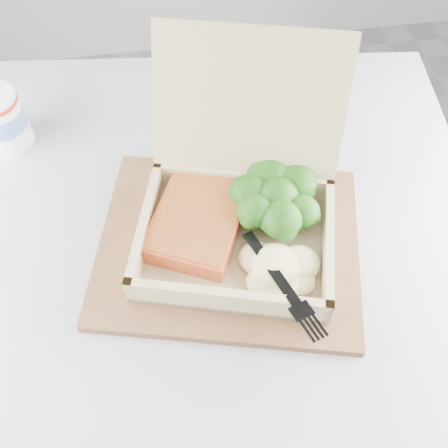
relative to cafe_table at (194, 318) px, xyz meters
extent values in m
cylinder|color=black|center=(0.00, 0.00, -0.53)|extent=(0.44, 0.44, 0.02)
cylinder|color=black|center=(0.00, 0.00, -0.19)|extent=(0.08, 0.08, 0.70)
cube|color=#9B9EA4|center=(0.00, 0.00, 0.17)|extent=(0.89, 0.89, 0.03)
cube|color=brown|center=(0.06, 0.01, 0.19)|extent=(0.38, 0.33, 0.01)
cube|color=tan|center=(0.06, 0.00, 0.21)|extent=(0.27, 0.24, 0.01)
cube|color=tan|center=(-0.04, 0.03, 0.22)|extent=(0.06, 0.17, 0.05)
cube|color=tan|center=(0.17, -0.03, 0.22)|extent=(0.06, 0.17, 0.05)
cube|color=tan|center=(0.04, -0.08, 0.22)|extent=(0.22, 0.07, 0.05)
cube|color=tan|center=(0.09, 0.08, 0.22)|extent=(0.22, 0.07, 0.05)
cube|color=tan|center=(0.10, 0.12, 0.32)|extent=(0.25, 0.15, 0.17)
cube|color=#D24929|center=(0.02, 0.03, 0.23)|extent=(0.15, 0.17, 0.03)
ellipsoid|color=beige|center=(0.10, -0.05, 0.23)|extent=(0.10, 0.09, 0.03)
cube|color=black|center=(0.08, 0.00, 0.24)|extent=(0.05, 0.11, 0.02)
cube|color=black|center=(0.10, -0.08, 0.24)|extent=(0.04, 0.05, 0.01)
cylinder|color=white|center=(-0.23, 0.24, 0.23)|extent=(0.07, 0.07, 0.09)
cylinder|color=#5575C3|center=(-0.23, 0.24, 0.24)|extent=(0.07, 0.07, 0.03)
cube|color=white|center=(0.12, 0.17, 0.19)|extent=(0.12, 0.17, 0.00)
camera|label=1|loc=(0.00, -0.32, 0.74)|focal=40.00mm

